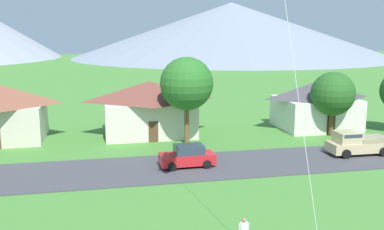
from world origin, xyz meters
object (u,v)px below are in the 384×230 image
object	(u,v)px
parked_car_red_west_end	(188,156)
tree_near_left	(187,84)
house_leftmost	(149,107)
house_right_center	(1,112)
pickup_truck_sand_east_side	(357,143)
house_left_center	(316,104)
tree_near_right	(333,94)

from	to	relation	value
parked_car_red_west_end	tree_near_left	bearing A→B (deg)	79.33
house_leftmost	house_right_center	world-z (taller)	house_leftmost
pickup_truck_sand_east_side	parked_car_red_west_end	bearing A→B (deg)	-178.64
house_right_center	parked_car_red_west_end	world-z (taller)	house_right_center
house_leftmost	pickup_truck_sand_east_side	size ratio (longest dim) A/B	1.83
house_left_center	tree_near_left	size ratio (longest dim) A/B	1.05
parked_car_red_west_end	pickup_truck_sand_east_side	world-z (taller)	pickup_truck_sand_east_side
tree_near_left	tree_near_right	xyz separation A→B (m)	(14.81, 0.33, -1.40)
house_leftmost	house_left_center	size ratio (longest dim) A/B	1.12
house_right_center	tree_near_right	xyz separation A→B (m)	(31.78, -4.67, 1.43)
house_leftmost	tree_near_right	xyz separation A→B (m)	(17.75, -4.19, 1.40)
parked_car_red_west_end	pickup_truck_sand_east_side	bearing A→B (deg)	1.36
house_leftmost	pickup_truck_sand_east_side	distance (m)	19.82
house_leftmost	house_right_center	distance (m)	14.04
house_right_center	pickup_truck_sand_east_side	distance (m)	32.53
tree_near_right	parked_car_red_west_end	xyz separation A→B (m)	(-16.12, -7.29, -3.35)
house_leftmost	pickup_truck_sand_east_side	world-z (taller)	house_leftmost
tree_near_right	house_right_center	bearing A→B (deg)	171.65
pickup_truck_sand_east_side	house_right_center	bearing A→B (deg)	159.07
tree_near_left	pickup_truck_sand_east_side	xyz separation A→B (m)	(13.36, -6.61, -4.56)
house_left_center	tree_near_right	xyz separation A→B (m)	(-0.15, -3.55, 1.59)
house_left_center	pickup_truck_sand_east_side	size ratio (longest dim) A/B	1.63
house_leftmost	house_right_center	bearing A→B (deg)	178.07
house_left_center	pickup_truck_sand_east_side	bearing A→B (deg)	-98.61
house_right_center	tree_near_right	distance (m)	32.15
tree_near_left	pickup_truck_sand_east_side	distance (m)	15.59
house_left_center	tree_near_right	bearing A→B (deg)	-92.37
tree_near_left	parked_car_red_west_end	world-z (taller)	tree_near_left
house_leftmost	tree_near_right	world-z (taller)	tree_near_right
house_leftmost	tree_near_left	xyz separation A→B (m)	(2.94, -4.52, 2.80)
house_leftmost	tree_near_right	distance (m)	18.29
house_left_center	tree_near_right	world-z (taller)	tree_near_right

